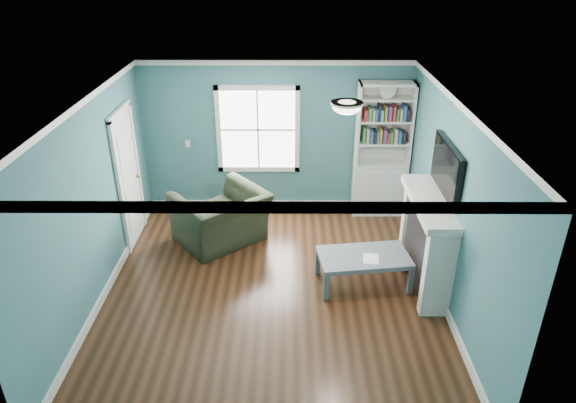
{
  "coord_description": "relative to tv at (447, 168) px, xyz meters",
  "views": [
    {
      "loc": [
        0.24,
        -5.72,
        4.24
      ],
      "look_at": [
        0.21,
        0.4,
        1.16
      ],
      "focal_mm": 32.0,
      "sensor_mm": 36.0,
      "label": 1
    }
  ],
  "objects": [
    {
      "name": "trim",
      "position": [
        -2.2,
        -0.2,
        -0.49
      ],
      "size": [
        4.5,
        5.0,
        2.6
      ],
      "color": "white",
      "rests_on": "ground"
    },
    {
      "name": "paper_sheet",
      "position": [
        -0.87,
        -0.1,
        -1.28
      ],
      "size": [
        0.24,
        0.29,
        0.0
      ],
      "primitive_type": "cube",
      "rotation": [
        0.0,
        0.0,
        -0.14
      ],
      "color": "white",
      "rests_on": "coffee_table"
    },
    {
      "name": "ceiling_fixture",
      "position": [
        -1.3,
        -0.1,
        0.82
      ],
      "size": [
        0.38,
        0.38,
        0.15
      ],
      "color": "white",
      "rests_on": "room_walls"
    },
    {
      "name": "recliner",
      "position": [
        -3.04,
        1.11,
        -1.16
      ],
      "size": [
        1.52,
        1.46,
        1.12
      ],
      "primitive_type": "imported",
      "rotation": [
        0.0,
        0.0,
        -2.45
      ],
      "color": "black",
      "rests_on": "ground"
    },
    {
      "name": "light_switch",
      "position": [
        -3.7,
        2.28,
        -0.52
      ],
      "size": [
        0.08,
        0.01,
        0.12
      ],
      "primitive_type": "cube",
      "color": "white",
      "rests_on": "room_walls"
    },
    {
      "name": "door",
      "position": [
        -4.42,
        1.2,
        -0.65
      ],
      "size": [
        0.12,
        0.98,
        2.17
      ],
      "color": "silver",
      "rests_on": "ground"
    },
    {
      "name": "bookshelf",
      "position": [
        -0.43,
        2.1,
        -0.8
      ],
      "size": [
        0.9,
        0.35,
        2.31
      ],
      "color": "silver",
      "rests_on": "ground"
    },
    {
      "name": "coffee_table",
      "position": [
        -0.95,
        -0.02,
        -1.34
      ],
      "size": [
        1.3,
        0.82,
        0.45
      ],
      "rotation": [
        0.0,
        0.0,
        0.13
      ],
      "color": "#545F65",
      "rests_on": "ground"
    },
    {
      "name": "tv",
      "position": [
        0.0,
        0.0,
        0.0
      ],
      "size": [
        0.06,
        1.1,
        0.65
      ],
      "primitive_type": "cube",
      "color": "black",
      "rests_on": "fireplace"
    },
    {
      "name": "floor",
      "position": [
        -2.2,
        -0.2,
        -1.72
      ],
      "size": [
        5.0,
        5.0,
        0.0
      ],
      "primitive_type": "plane",
      "color": "black",
      "rests_on": "ground"
    },
    {
      "name": "fireplace",
      "position": [
        -0.12,
        0.0,
        -1.09
      ],
      "size": [
        0.44,
        1.58,
        1.3
      ],
      "color": "black",
      "rests_on": "ground"
    },
    {
      "name": "room_walls",
      "position": [
        -2.2,
        -0.2,
        -0.14
      ],
      "size": [
        5.0,
        5.0,
        5.0
      ],
      "color": "#386778",
      "rests_on": "ground"
    },
    {
      "name": "window",
      "position": [
        -2.5,
        2.29,
        -0.27
      ],
      "size": [
        1.4,
        0.06,
        1.5
      ],
      "color": "white",
      "rests_on": "room_walls"
    }
  ]
}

